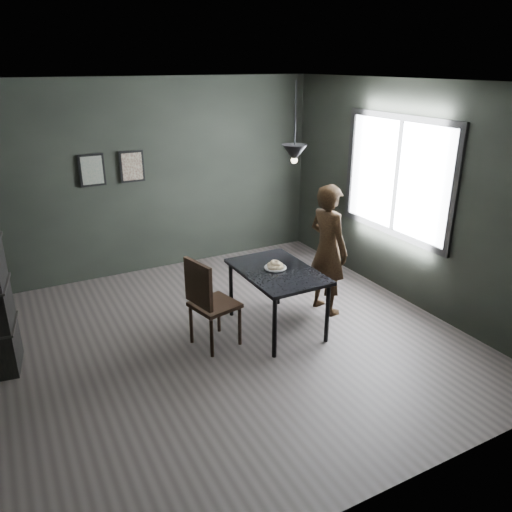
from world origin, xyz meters
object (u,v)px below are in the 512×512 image
white_plate (275,268)px  wood_chair (207,298)px  cafe_table (277,276)px  woman (328,250)px  pendant_lamp (294,153)px

white_plate → wood_chair: wood_chair is taller
cafe_table → white_plate: 0.09m
white_plate → woman: woman is taller
white_plate → wood_chair: bearing=-176.4°
cafe_table → woman: woman is taller
woman → cafe_table: bearing=90.8°
woman → wood_chair: size_ratio=1.58×
pendant_lamp → white_plate: bearing=-167.1°
wood_chair → pendant_lamp: 1.85m
white_plate → wood_chair: 0.89m
woman → pendant_lamp: 1.34m
white_plate → woman: (0.78, 0.07, 0.07)m
cafe_table → woman: size_ratio=0.73×
wood_chair → pendant_lamp: pendant_lamp is taller
woman → pendant_lamp: bearing=83.9°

